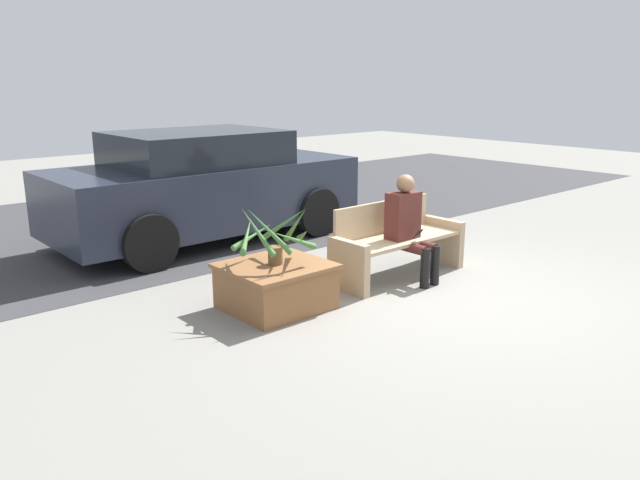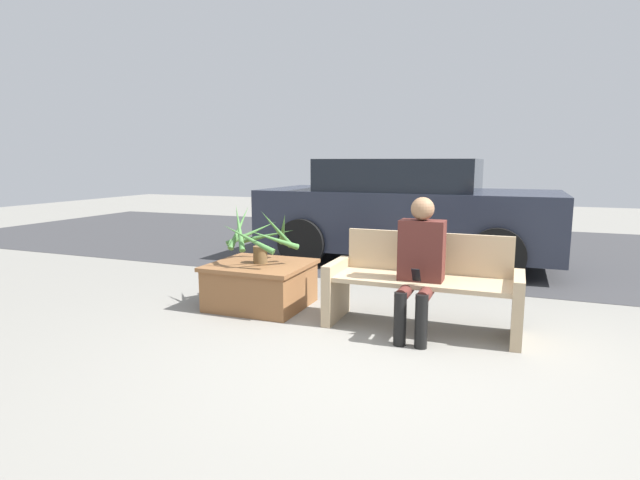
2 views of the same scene
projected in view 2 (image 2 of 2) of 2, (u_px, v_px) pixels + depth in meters
ground_plane at (385, 356)px, 3.88m from camera, size 30.00×30.00×0.00m
road_surface at (459, 248)px, 8.72m from camera, size 20.00×6.00×0.01m
bench at (422, 284)px, 4.50m from camera, size 1.71×0.58×0.85m
person_seated at (420, 260)px, 4.29m from camera, size 0.39×0.58×1.20m
planter_box at (261, 283)px, 5.20m from camera, size 0.98×0.91×0.46m
potted_plant at (260, 236)px, 5.12m from camera, size 0.83×0.83×0.62m
parked_car at (406, 211)px, 7.40m from camera, size 4.24×1.98×1.53m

